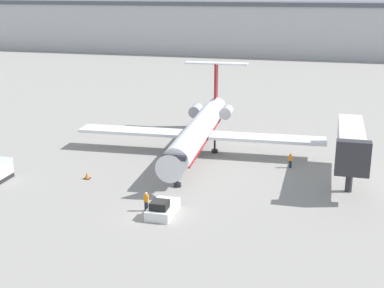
# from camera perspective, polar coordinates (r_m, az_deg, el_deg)

# --- Properties ---
(ground_plane) EXTENTS (600.00, 600.00, 0.00)m
(ground_plane) POSITION_cam_1_polar(r_m,az_deg,el_deg) (49.23, -3.74, -7.53)
(ground_plane) COLOR gray
(terminal_building) EXTENTS (180.00, 16.80, 15.58)m
(terminal_building) POSITION_cam_1_polar(r_m,az_deg,el_deg) (163.73, 9.58, 12.04)
(terminal_building) COLOR #B2B2B7
(terminal_building) RESTS_ON ground
(airplane_main) EXTENTS (30.78, 29.02, 9.57)m
(airplane_main) POSITION_cam_1_polar(r_m,az_deg,el_deg) (65.58, 0.73, 1.52)
(airplane_main) COLOR silver
(airplane_main) RESTS_ON ground
(pushback_tug) EXTENTS (2.19, 4.22, 1.61)m
(pushback_tug) POSITION_cam_1_polar(r_m,az_deg,el_deg) (49.04, -3.16, -6.88)
(pushback_tug) COLOR silver
(pushback_tug) RESTS_ON ground
(worker_near_tug) EXTENTS (0.40, 0.26, 1.85)m
(worker_near_tug) POSITION_cam_1_polar(r_m,az_deg,el_deg) (49.72, -4.91, -6.08)
(worker_near_tug) COLOR #232838
(worker_near_tug) RESTS_ON ground
(worker_by_wing) EXTENTS (0.40, 0.25, 1.77)m
(worker_by_wing) POSITION_cam_1_polar(r_m,az_deg,el_deg) (62.07, 10.46, -1.69)
(worker_by_wing) COLOR #232838
(worker_by_wing) RESTS_ON ground
(traffic_cone_left) EXTENTS (0.68, 0.68, 0.73)m
(traffic_cone_left) POSITION_cam_1_polar(r_m,az_deg,el_deg) (58.89, -11.14, -3.33)
(traffic_cone_left) COLOR black
(traffic_cone_left) RESTS_ON ground
(jet_bridge) EXTENTS (3.20, 13.38, 6.19)m
(jet_bridge) POSITION_cam_1_polar(r_m,az_deg,el_deg) (57.85, 16.60, 0.19)
(jet_bridge) COLOR #2D2D33
(jet_bridge) RESTS_ON ground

